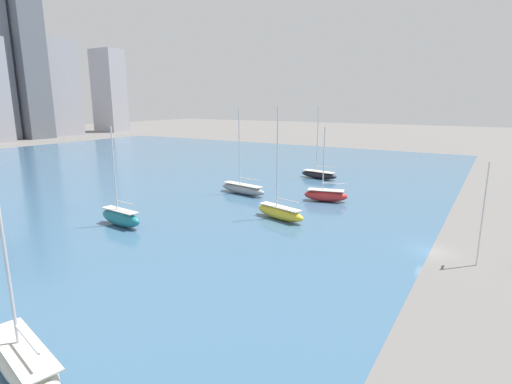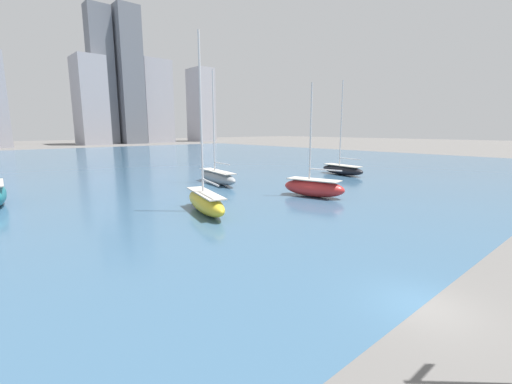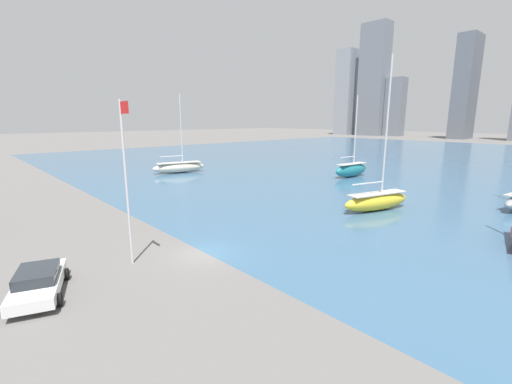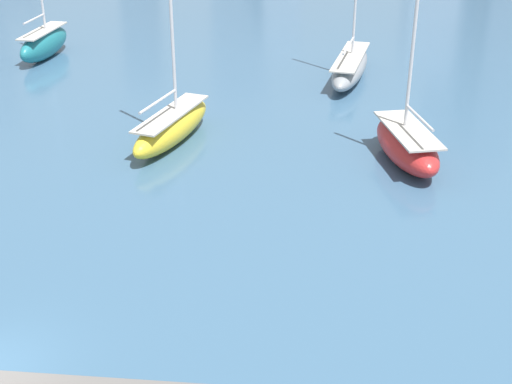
# 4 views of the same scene
# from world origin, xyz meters

# --- Properties ---
(ground_plane) EXTENTS (500.00, 500.00, 0.00)m
(ground_plane) POSITION_xyz_m (0.00, 0.00, 0.00)
(ground_plane) COLOR #605E5B
(harbor_water) EXTENTS (180.00, 140.00, 0.00)m
(harbor_water) POSITION_xyz_m (0.00, 70.00, 0.00)
(harbor_water) COLOR #385B7A
(harbor_water) RESTS_ON ground_plane
(flag_pole) EXTENTS (1.24, 0.14, 10.24)m
(flag_pole) POSITION_xyz_m (-1.68, -4.42, 5.60)
(flag_pole) COLOR silver
(flag_pole) RESTS_ON ground_plane
(sailboat_cream) EXTENTS (4.31, 9.37, 13.24)m
(sailboat_cream) POSITION_xyz_m (-33.63, 17.18, 0.99)
(sailboat_cream) COLOR beige
(sailboat_cream) RESTS_ON harbor_water
(sailboat_yellow) EXTENTS (3.90, 8.39, 15.05)m
(sailboat_yellow) POSITION_xyz_m (2.11, 19.35, 1.05)
(sailboat_yellow) COLOR yellow
(sailboat_yellow) RESTS_ON harbor_water
(sailboat_teal) EXTENTS (2.35, 7.43, 12.71)m
(sailboat_teal) POSITION_xyz_m (-11.15, 35.43, 1.19)
(sailboat_teal) COLOR #1E757F
(sailboat_teal) RESTS_ON harbor_water
(parked_sedan_white) EXTENTS (5.45, 3.64, 1.48)m
(parked_sedan_white) POSITION_xyz_m (-0.95, -9.74, 0.77)
(parked_sedan_white) COLOR white
(parked_sedan_white) RESTS_ON ground_plane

